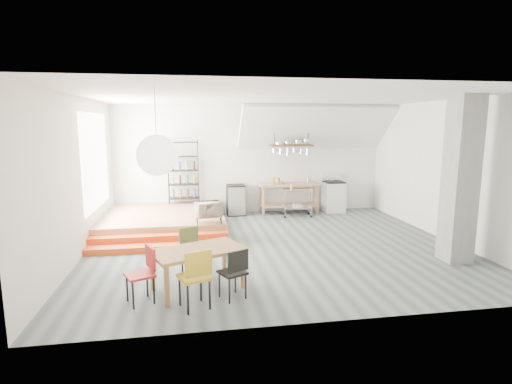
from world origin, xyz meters
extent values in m
plane|color=#4A5456|center=(0.00, 0.00, 0.00)|extent=(8.00, 8.00, 0.00)
cube|color=silver|center=(0.00, 3.50, 1.60)|extent=(8.00, 0.04, 3.20)
cube|color=silver|center=(-4.00, 0.00, 1.60)|extent=(0.04, 7.00, 3.20)
cube|color=silver|center=(4.00, 0.00, 1.60)|extent=(0.04, 7.00, 3.20)
cube|color=white|center=(0.00, 0.00, 3.20)|extent=(8.00, 7.00, 0.02)
cube|color=white|center=(1.80, 2.90, 2.55)|extent=(4.40, 1.44, 1.32)
cube|color=white|center=(-3.98, 1.50, 1.80)|extent=(0.02, 2.50, 2.20)
cube|color=#976F4B|center=(-2.50, 2.00, 0.20)|extent=(3.00, 3.00, 0.40)
cube|color=#D94D19|center=(-2.50, 0.05, 0.07)|extent=(3.00, 0.35, 0.13)
cube|color=#D94D19|center=(-2.50, 0.40, 0.13)|extent=(3.00, 0.35, 0.27)
cube|color=slate|center=(3.30, -1.50, 1.60)|extent=(0.50, 0.50, 3.20)
cube|color=#976F4B|center=(1.10, 3.15, 0.88)|extent=(1.80, 0.60, 0.06)
cube|color=#976F4B|center=(1.10, 3.15, 0.25)|extent=(1.70, 0.55, 0.04)
cube|color=#976F4B|center=(1.92, 3.37, 0.43)|extent=(0.06, 0.06, 0.86)
cube|color=#976F4B|center=(0.28, 3.37, 0.43)|extent=(0.06, 0.06, 0.86)
cube|color=#976F4B|center=(1.92, 2.93, 0.43)|extent=(0.06, 0.06, 0.86)
cube|color=#976F4B|center=(0.28, 2.93, 0.43)|extent=(0.06, 0.06, 0.86)
cube|color=white|center=(2.50, 3.15, 0.45)|extent=(0.60, 0.60, 0.90)
cube|color=black|center=(2.50, 3.15, 0.92)|extent=(0.58, 0.58, 0.03)
cube|color=white|center=(2.50, 3.43, 1.05)|extent=(0.60, 0.05, 0.25)
cylinder|color=black|center=(2.64, 3.29, 0.94)|extent=(0.18, 0.18, 0.02)
cylinder|color=black|center=(2.36, 3.29, 0.94)|extent=(0.18, 0.18, 0.02)
cylinder|color=black|center=(2.64, 3.01, 0.94)|extent=(0.18, 0.18, 0.02)
cylinder|color=black|center=(2.36, 3.01, 0.94)|extent=(0.18, 0.18, 0.02)
cube|color=#3B2817|center=(1.10, 2.95, 2.05)|extent=(1.20, 0.50, 0.05)
cylinder|color=black|center=(0.60, 2.95, 2.62)|extent=(0.02, 0.02, 1.15)
cylinder|color=black|center=(1.60, 2.95, 2.62)|extent=(0.02, 0.02, 1.15)
cylinder|color=silver|center=(0.60, 2.90, 1.91)|extent=(0.16, 0.16, 0.12)
cylinder|color=silver|center=(0.80, 2.90, 1.89)|extent=(0.20, 0.20, 0.16)
cylinder|color=silver|center=(1.00, 2.90, 1.87)|extent=(0.16, 0.16, 0.20)
cylinder|color=silver|center=(1.20, 2.90, 1.91)|extent=(0.20, 0.20, 0.12)
cylinder|color=silver|center=(1.40, 2.90, 1.89)|extent=(0.16, 0.16, 0.16)
cylinder|color=silver|center=(1.60, 2.90, 1.87)|extent=(0.20, 0.20, 0.20)
cylinder|color=black|center=(-1.58, 3.38, 1.30)|extent=(0.02, 0.02, 1.80)
cylinder|color=black|center=(-2.42, 3.38, 1.30)|extent=(0.02, 0.02, 1.80)
cylinder|color=black|center=(-1.58, 3.02, 1.30)|extent=(0.02, 0.02, 1.80)
cylinder|color=black|center=(-2.42, 3.02, 1.30)|extent=(0.02, 0.02, 1.80)
cube|color=black|center=(-2.00, 3.20, 0.55)|extent=(0.88, 0.38, 0.02)
cube|color=black|center=(-2.00, 3.20, 0.95)|extent=(0.88, 0.38, 0.02)
cube|color=black|center=(-2.00, 3.20, 1.35)|extent=(0.88, 0.38, 0.02)
cube|color=black|center=(-2.00, 3.20, 1.75)|extent=(0.88, 0.38, 0.02)
cube|color=black|center=(-2.00, 3.20, 2.15)|extent=(0.88, 0.38, 0.03)
cylinder|color=#327E33|center=(-2.00, 3.20, 0.69)|extent=(0.07, 0.07, 0.24)
cylinder|color=#9C8A1A|center=(-2.00, 3.20, 1.09)|extent=(0.07, 0.07, 0.24)
cylinder|color=brown|center=(-2.00, 3.20, 1.49)|extent=(0.07, 0.07, 0.24)
cube|color=#976F4B|center=(-1.40, 0.75, 0.55)|extent=(0.60, 0.40, 0.03)
cylinder|color=black|center=(-1.13, 0.92, 0.47)|extent=(0.02, 0.02, 0.13)
cylinder|color=black|center=(-1.67, 0.92, 0.47)|extent=(0.02, 0.02, 0.13)
cylinder|color=black|center=(-1.13, 0.58, 0.47)|extent=(0.02, 0.02, 0.13)
cylinder|color=black|center=(-1.67, 0.58, 0.47)|extent=(0.02, 0.02, 0.13)
sphere|color=white|center=(-2.26, -2.35, 2.20)|extent=(0.60, 0.60, 0.60)
cube|color=brown|center=(-1.71, -2.12, 0.65)|extent=(1.63, 1.29, 0.05)
cube|color=brown|center=(-1.24, -1.56, 0.31)|extent=(0.08, 0.08, 0.63)
cube|color=brown|center=(-2.43, -2.05, 0.31)|extent=(0.08, 0.08, 0.63)
cube|color=brown|center=(-0.99, -2.19, 0.31)|extent=(0.08, 0.08, 0.63)
cube|color=brown|center=(-2.18, -2.68, 0.31)|extent=(0.08, 0.08, 0.63)
cube|color=#B48D1E|center=(-1.78, -2.77, 0.47)|extent=(0.54, 0.54, 0.04)
cube|color=#B48D1E|center=(-1.71, -2.95, 0.73)|extent=(0.38, 0.18, 0.36)
cylinder|color=black|center=(-1.87, -2.99, 0.23)|extent=(0.03, 0.03, 0.46)
cylinder|color=black|center=(-1.56, -2.87, 0.23)|extent=(0.03, 0.03, 0.46)
cylinder|color=black|center=(-1.99, -2.68, 0.23)|extent=(0.03, 0.03, 0.46)
cylinder|color=black|center=(-1.68, -2.56, 0.23)|extent=(0.03, 0.03, 0.46)
cube|color=black|center=(-1.20, -2.54, 0.41)|extent=(0.49, 0.49, 0.04)
cube|color=black|center=(-1.13, -2.68, 0.64)|extent=(0.33, 0.19, 0.32)
cylinder|color=black|center=(-1.27, -2.73, 0.20)|extent=(0.03, 0.03, 0.40)
cylinder|color=black|center=(-1.00, -2.60, 0.20)|extent=(0.03, 0.03, 0.40)
cylinder|color=black|center=(-1.39, -2.47, 0.20)|extent=(0.03, 0.03, 0.40)
cylinder|color=black|center=(-1.13, -2.34, 0.20)|extent=(0.03, 0.03, 0.40)
cube|color=#576530|center=(-1.77, -1.51, 0.44)|extent=(0.53, 0.53, 0.04)
cube|color=#576530|center=(-1.85, -1.36, 0.68)|extent=(0.34, 0.22, 0.34)
cylinder|color=black|center=(-1.71, -1.30, 0.21)|extent=(0.03, 0.03, 0.43)
cylinder|color=black|center=(-1.98, -1.46, 0.21)|extent=(0.03, 0.03, 0.43)
cylinder|color=black|center=(-1.55, -1.57, 0.21)|extent=(0.03, 0.03, 0.43)
cylinder|color=black|center=(-1.82, -1.73, 0.21)|extent=(0.03, 0.03, 0.43)
cube|color=red|center=(-2.58, -2.48, 0.43)|extent=(0.51, 0.51, 0.04)
cube|color=red|center=(-2.42, -2.41, 0.68)|extent=(0.18, 0.35, 0.34)
cylinder|color=black|center=(-2.37, -2.55, 0.21)|extent=(0.03, 0.03, 0.42)
cylinder|color=black|center=(-2.50, -2.27, 0.21)|extent=(0.03, 0.03, 0.42)
cylinder|color=black|center=(-2.66, -2.68, 0.21)|extent=(0.03, 0.03, 0.42)
cylinder|color=black|center=(-2.78, -2.40, 0.21)|extent=(0.03, 0.03, 0.42)
cube|color=silver|center=(1.24, 2.70, 0.79)|extent=(0.85, 0.53, 0.04)
cube|color=silver|center=(1.24, 2.70, 0.27)|extent=(0.85, 0.53, 0.03)
cylinder|color=silver|center=(1.64, 2.86, 0.41)|extent=(0.03, 0.03, 0.77)
sphere|color=black|center=(1.64, 2.86, 0.04)|extent=(0.07, 0.07, 0.07)
cylinder|color=silver|center=(0.89, 2.94, 0.41)|extent=(0.03, 0.03, 0.77)
sphere|color=black|center=(0.89, 2.94, 0.04)|extent=(0.07, 0.07, 0.07)
cylinder|color=silver|center=(1.60, 2.46, 0.41)|extent=(0.03, 0.03, 0.77)
sphere|color=black|center=(1.60, 2.46, 0.04)|extent=(0.07, 0.07, 0.07)
cylinder|color=silver|center=(0.85, 2.54, 0.41)|extent=(0.03, 0.03, 0.77)
sphere|color=black|center=(0.85, 2.54, 0.04)|extent=(0.07, 0.07, 0.07)
cube|color=black|center=(-0.50, 3.20, 0.45)|extent=(0.53, 0.53, 0.89)
imported|color=beige|center=(-1.40, 0.75, 0.72)|extent=(0.66, 0.53, 0.32)
imported|color=silver|center=(0.87, 3.10, 0.94)|extent=(0.30, 0.30, 0.06)
camera|label=1|loc=(-1.78, -8.32, 2.64)|focal=28.00mm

